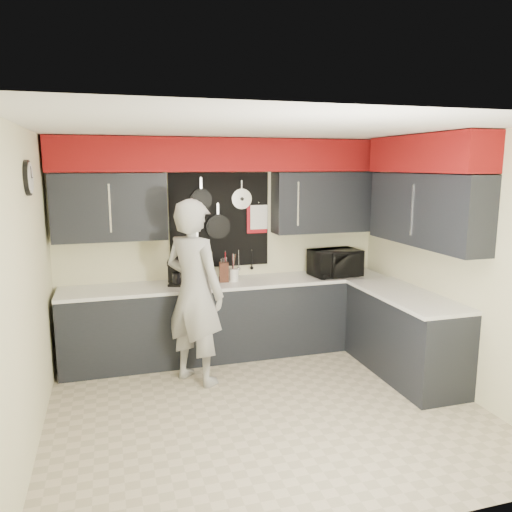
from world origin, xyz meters
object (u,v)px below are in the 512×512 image
object	(u,v)px
utensil_crock	(234,275)
coffee_maker	(176,272)
person	(194,292)
microwave	(335,263)
knife_block	(224,272)

from	to	relation	value
utensil_crock	coffee_maker	size ratio (longest dim) A/B	0.50
utensil_crock	coffee_maker	world-z (taller)	coffee_maker
person	microwave	bearing A→B (deg)	-113.74
coffee_maker	person	world-z (taller)	person
knife_block	utensil_crock	xyz separation A→B (m)	(0.12, -0.00, -0.04)
knife_block	utensil_crock	distance (m)	0.13
microwave	utensil_crock	size ratio (longest dim) A/B	4.01
utensil_crock	person	size ratio (longest dim) A/B	0.08
microwave	knife_block	bearing A→B (deg)	171.58
knife_block	coffee_maker	size ratio (longest dim) A/B	0.79
coffee_maker	microwave	bearing A→B (deg)	15.93
knife_block	coffee_maker	bearing A→B (deg)	-174.29
knife_block	utensil_crock	size ratio (longest dim) A/B	1.56
microwave	person	distance (m)	1.95
coffee_maker	person	distance (m)	0.65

